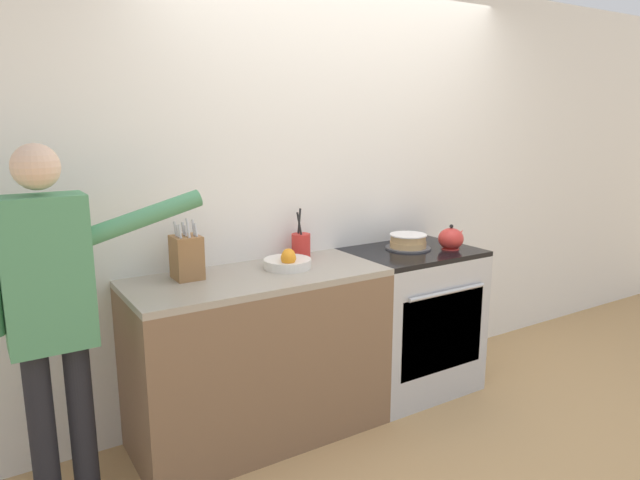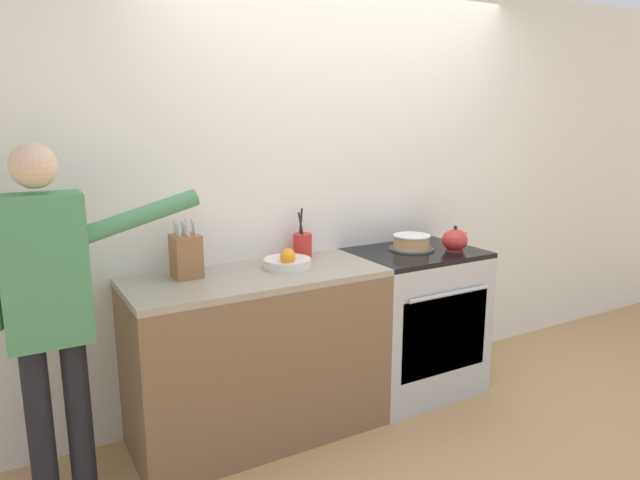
% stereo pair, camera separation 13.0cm
% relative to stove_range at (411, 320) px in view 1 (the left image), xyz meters
% --- Properties ---
extents(ground_plane, '(16.00, 16.00, 0.00)m').
position_rel_stove_range_xyz_m(ground_plane, '(-0.34, -0.30, -0.46)').
color(ground_plane, tan).
extents(wall_back, '(8.00, 0.04, 2.60)m').
position_rel_stove_range_xyz_m(wall_back, '(-0.34, 0.32, 0.84)').
color(wall_back, silver).
rests_on(wall_back, ground_plane).
extents(counter_cabinet, '(1.37, 0.60, 0.92)m').
position_rel_stove_range_xyz_m(counter_cabinet, '(-1.08, 0.00, -0.00)').
color(counter_cabinet, brown).
rests_on(counter_cabinet, ground_plane).
extents(stove_range, '(0.79, 0.63, 0.92)m').
position_rel_stove_range_xyz_m(stove_range, '(0.00, 0.00, 0.00)').
color(stove_range, '#B7BABF').
rests_on(stove_range, ground_plane).
extents(layer_cake, '(0.29, 0.29, 0.09)m').
position_rel_stove_range_xyz_m(layer_cake, '(-0.00, 0.05, 0.51)').
color(layer_cake, '#4C4C51').
rests_on(layer_cake, stove_range).
extents(tea_kettle, '(0.19, 0.16, 0.16)m').
position_rel_stove_range_xyz_m(tea_kettle, '(0.22, -0.11, 0.53)').
color(tea_kettle, red).
rests_on(tea_kettle, stove_range).
extents(knife_block, '(0.14, 0.15, 0.32)m').
position_rel_stove_range_xyz_m(knife_block, '(-1.42, 0.13, 0.58)').
color(knife_block, olive).
rests_on(knife_block, counter_cabinet).
extents(utensil_crock, '(0.11, 0.11, 0.29)m').
position_rel_stove_range_xyz_m(utensil_crock, '(-0.70, 0.20, 0.54)').
color(utensil_crock, red).
rests_on(utensil_crock, counter_cabinet).
extents(fruit_bowl, '(0.26, 0.26, 0.12)m').
position_rel_stove_range_xyz_m(fruit_bowl, '(-0.88, 0.03, 0.50)').
color(fruit_bowl, silver).
rests_on(fruit_bowl, counter_cabinet).
extents(person_baker, '(0.93, 0.20, 1.64)m').
position_rel_stove_range_xyz_m(person_baker, '(-2.09, -0.11, 0.52)').
color(person_baker, black).
rests_on(person_baker, ground_plane).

